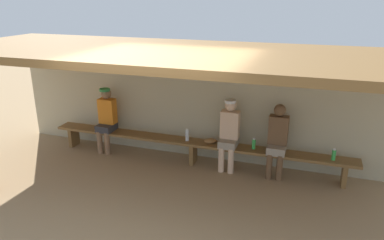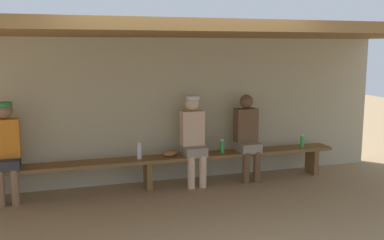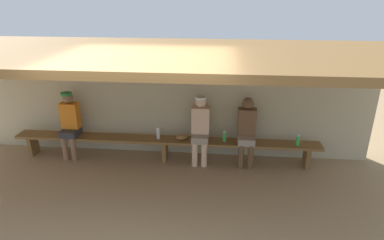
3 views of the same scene
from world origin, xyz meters
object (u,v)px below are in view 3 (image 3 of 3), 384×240
player_middle (247,129)px  water_bottle_green (224,137)px  bench (165,142)px  player_shirtless_tan (200,127)px  baseball_glove_dark_brown (182,137)px  water_bottle_orange (158,133)px  player_leftmost (70,122)px  water_bottle_clear (298,140)px

player_middle → water_bottle_green: 0.45m
player_middle → bench: bearing=-179.9°
player_shirtless_tan → baseball_glove_dark_brown: (-0.36, 0.01, -0.24)m
bench → player_middle: bearing=0.1°
water_bottle_green → bench: bearing=-179.6°
bench → water_bottle_orange: (-0.12, -0.01, 0.19)m
bench → baseball_glove_dark_brown: size_ratio=25.00×
player_middle → water_bottle_green: bearing=179.2°
player_leftmost → water_bottle_clear: 4.43m
baseball_glove_dark_brown → water_bottle_clear: bearing=-25.9°
player_middle → water_bottle_clear: bearing=-2.0°
water_bottle_green → baseball_glove_dark_brown: water_bottle_green is taller
player_shirtless_tan → baseball_glove_dark_brown: size_ratio=5.60×
bench → water_bottle_orange: size_ratio=25.10×
player_middle → water_bottle_orange: player_middle is taller
baseball_glove_dark_brown → bench: bearing=157.8°
player_middle → water_bottle_clear: player_middle is taller
baseball_glove_dark_brown → player_shirtless_tan: bearing=-26.5°
bench → baseball_glove_dark_brown: bearing=2.5°
bench → water_bottle_orange: water_bottle_orange is taller
player_leftmost → water_bottle_orange: bearing=-0.3°
player_shirtless_tan → water_bottle_clear: player_shirtless_tan is taller
player_shirtless_tan → water_bottle_orange: 0.84m
bench → player_leftmost: bearing=179.9°
water_bottle_orange → bench: bearing=2.8°
player_leftmost → baseball_glove_dark_brown: size_ratio=5.60×
player_shirtless_tan → baseball_glove_dark_brown: player_shirtless_tan is taller
player_leftmost → water_bottle_clear: player_leftmost is taller
bench → water_bottle_clear: 2.54m
player_middle → player_leftmost: 3.47m
water_bottle_green → baseball_glove_dark_brown: 0.82m
player_leftmost → water_bottle_orange: size_ratio=5.63×
player_middle → player_shirtless_tan: bearing=180.0°
player_leftmost → baseball_glove_dark_brown: 2.25m
player_shirtless_tan → water_bottle_green: (0.47, 0.01, -0.19)m
player_middle → baseball_glove_dark_brown: bearing=179.4°
water_bottle_green → water_bottle_clear: bearing=-1.6°
player_leftmost → baseball_glove_dark_brown: (2.24, 0.01, -0.24)m
bench → player_middle: size_ratio=4.49×
player_shirtless_tan → water_bottle_clear: size_ratio=6.48×
water_bottle_orange → player_middle: bearing=0.3°
water_bottle_orange → water_bottle_clear: bearing=-0.5°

